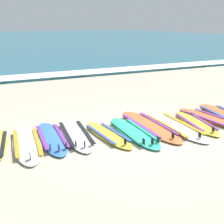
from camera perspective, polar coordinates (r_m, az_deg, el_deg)
The scene contains 11 objects.
ground_plane at distance 7.00m, azimuth 3.57°, elevation -4.28°, with size 80.00×80.00×0.00m, color #B7AD93.
wave_foam_strip at distance 14.38m, azimuth -13.66°, elevation 5.71°, with size 80.00×1.39×0.11m, color white.
surfboard_1 at distance 6.73m, azimuth -14.22°, elevation -5.22°, with size 0.94×2.28×0.18m.
surfboard_2 at distance 6.96m, azimuth -10.21°, elevation -4.30°, with size 0.86×2.20×0.18m.
surfboard_3 at distance 7.10m, azimuth -6.16°, elevation -3.74°, with size 0.97×2.30×0.18m.
surfboard_4 at distance 7.03m, azimuth -0.72°, elevation -3.84°, with size 0.50×1.91×0.18m.
surfboard_5 at distance 7.20m, azimuth 3.65°, elevation -3.41°, with size 0.84×2.30×0.18m.
surfboard_6 at distance 7.67m, azimuth 6.33°, elevation -2.29°, with size 0.93×2.64×0.18m.
surfboard_7 at distance 7.75m, azimuth 10.48°, elevation -2.27°, with size 0.92×2.55×0.18m.
surfboard_8 at distance 8.06m, azimuth 14.04°, elevation -1.80°, with size 0.99×2.05×0.18m.
surfboard_9 at distance 8.51m, azimuth 16.33°, elevation -1.06°, with size 0.55×2.19×0.18m.
Camera 1 is at (-3.46, -5.61, 2.34)m, focal length 53.92 mm.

